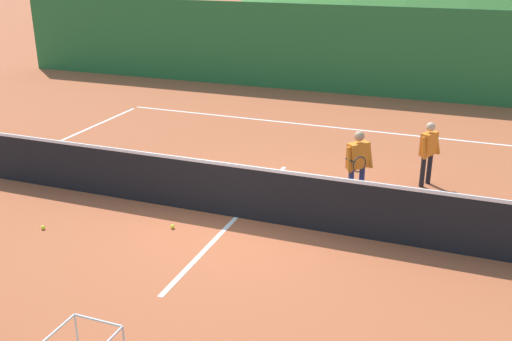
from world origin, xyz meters
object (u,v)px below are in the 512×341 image
(student_0, at_px, (358,160))
(tennis_ball_2, at_px, (43,227))
(tennis_net, at_px, (236,190))
(student_1, at_px, (429,148))
(tennis_ball_5, at_px, (172,227))

(student_0, distance_m, tennis_ball_2, 5.47)
(tennis_net, distance_m, tennis_ball_2, 3.23)
(student_1, xyz_separation_m, tennis_ball_5, (-3.68, -3.44, -0.73))
(student_0, height_order, student_1, student_0)
(tennis_ball_2, relative_size, tennis_ball_5, 1.00)
(tennis_net, relative_size, student_0, 8.15)
(student_1, xyz_separation_m, tennis_ball_2, (-5.65, -4.22, -0.73))
(student_0, xyz_separation_m, tennis_ball_2, (-4.56, -2.93, -0.77))
(student_0, bearing_deg, tennis_net, -142.25)
(tennis_ball_2, xyz_separation_m, tennis_ball_5, (1.97, 0.79, 0.00))
(student_0, relative_size, tennis_ball_5, 19.69)
(tennis_net, height_order, tennis_ball_5, tennis_net)
(student_1, bearing_deg, tennis_net, -137.12)
(student_0, distance_m, student_1, 1.70)
(student_1, bearing_deg, student_0, -130.33)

